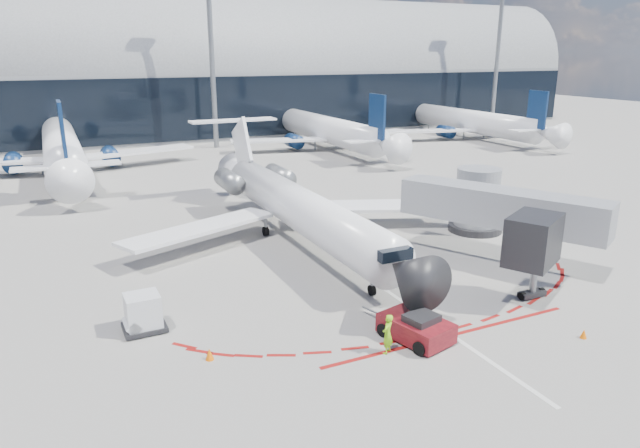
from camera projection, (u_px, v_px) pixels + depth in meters
name	position (u px, v px, depth m)	size (l,w,h in m)	color
ground	(341.00, 260.00, 37.22)	(260.00, 260.00, 0.00)	gray
apron_centerline	(328.00, 250.00, 38.95)	(0.25, 40.00, 0.01)	silver
apron_stop_bar	(452.00, 335.00, 27.28)	(14.00, 0.25, 0.01)	maroon
terminal_building	(154.00, 81.00, 90.92)	(150.00, 24.15, 24.00)	#979A9C
jet_bridge	(494.00, 209.00, 37.77)	(10.03, 15.20, 4.90)	#92949A
light_mast_centre	(212.00, 56.00, 77.15)	(0.70, 0.70, 25.00)	gray
light_mast_east	(498.00, 55.00, 97.67)	(0.70, 0.70, 25.00)	gray
regional_jet	(293.00, 204.00, 40.72)	(24.99, 30.82, 7.72)	white
pushback_tug	(416.00, 327.00, 26.76)	(2.89, 5.35, 1.36)	#510B13
ramp_worker	(388.00, 334.00, 25.44)	(0.68, 0.45, 1.87)	#8FDE17
uld_container	(143.00, 313.00, 27.49)	(2.03, 1.73, 1.88)	black
safety_cone_left	(210.00, 354.00, 25.06)	(0.39, 0.39, 0.54)	#FF6B05
safety_cone_right	(584.00, 334.00, 26.96)	(0.32, 0.32, 0.45)	#FF6B05
bg_airliner_1	(58.00, 122.00, 63.16)	(34.44, 36.46, 11.14)	white
bg_airliner_2	(326.00, 111.00, 78.84)	(32.09, 33.98, 10.38)	white
bg_airliner_3	(472.00, 105.00, 88.49)	(31.01, 32.83, 10.03)	white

